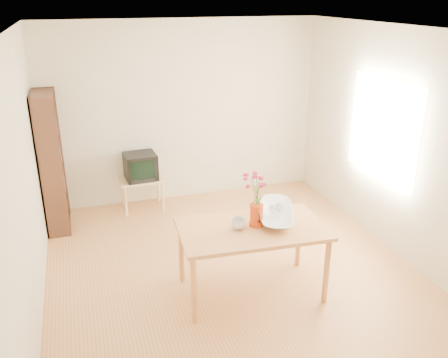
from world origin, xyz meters
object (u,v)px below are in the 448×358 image
object	(u,v)px
pitcher	(256,216)
television	(140,166)
bowl	(277,195)
table	(252,234)
mug	(238,224)

from	to	relation	value
pitcher	television	xyz separation A→B (m)	(-0.82, 2.38, -0.20)
pitcher	television	distance (m)	2.52
bowl	table	bearing A→B (deg)	-155.90
table	television	size ratio (longest dim) A/B	3.31
bowl	television	world-z (taller)	bowl
pitcher	mug	size ratio (longest dim) A/B	1.67
pitcher	mug	world-z (taller)	pitcher
table	pitcher	world-z (taller)	pitcher
table	mug	bearing A→B (deg)	178.31
mug	pitcher	bearing A→B (deg)	170.27
bowl	mug	bearing A→B (deg)	-164.32
table	television	world-z (taller)	television
television	mug	bearing A→B (deg)	-79.63
television	pitcher	bearing A→B (deg)	-75.22
table	pitcher	xyz separation A→B (m)	(0.05, 0.03, 0.18)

